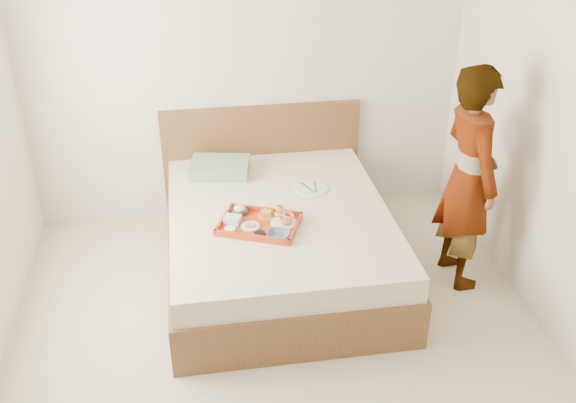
# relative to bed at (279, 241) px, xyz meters

# --- Properties ---
(ground) EXTENTS (3.50, 4.00, 0.01)m
(ground) POSITION_rel_bed_xyz_m (-0.10, -1.00, -0.27)
(ground) COLOR beige
(ground) RESTS_ON ground
(wall_back) EXTENTS (3.50, 0.01, 2.60)m
(wall_back) POSITION_rel_bed_xyz_m (-0.10, 1.00, 1.04)
(wall_back) COLOR silver
(wall_back) RESTS_ON ground
(bed) EXTENTS (1.65, 2.00, 0.53)m
(bed) POSITION_rel_bed_xyz_m (0.00, 0.00, 0.00)
(bed) COLOR brown
(bed) RESTS_ON ground
(headboard) EXTENTS (1.65, 0.06, 0.95)m
(headboard) POSITION_rel_bed_xyz_m (0.00, 0.97, 0.21)
(headboard) COLOR brown
(headboard) RESTS_ON ground
(pillow) EXTENTS (0.50, 0.39, 0.11)m
(pillow) POSITION_rel_bed_xyz_m (-0.37, 0.64, 0.32)
(pillow) COLOR gray
(pillow) RESTS_ON bed
(tray) EXTENTS (0.63, 0.56, 0.05)m
(tray) POSITION_rel_bed_xyz_m (-0.17, -0.21, 0.29)
(tray) COLOR red
(tray) RESTS_ON bed
(prawn_plate) EXTENTS (0.24, 0.24, 0.01)m
(prawn_plate) POSITION_rel_bed_xyz_m (0.00, -0.21, 0.29)
(prawn_plate) COLOR white
(prawn_plate) RESTS_ON tray
(navy_bowl_big) EXTENTS (0.20, 0.20, 0.04)m
(navy_bowl_big) POSITION_rel_bed_xyz_m (-0.06, -0.38, 0.30)
(navy_bowl_big) COLOR #181D45
(navy_bowl_big) RESTS_ON tray
(sauce_dish) EXTENTS (0.10, 0.10, 0.03)m
(sauce_dish) POSITION_rel_bed_xyz_m (-0.18, -0.35, 0.29)
(sauce_dish) COLOR black
(sauce_dish) RESTS_ON tray
(meat_plate) EXTENTS (0.17, 0.17, 0.01)m
(meat_plate) POSITION_rel_bed_xyz_m (-0.23, -0.22, 0.28)
(meat_plate) COLOR white
(meat_plate) RESTS_ON tray
(bread_plate) EXTENTS (0.17, 0.17, 0.01)m
(bread_plate) POSITION_rel_bed_xyz_m (-0.10, -0.10, 0.28)
(bread_plate) COLOR orange
(bread_plate) RESTS_ON tray
(salad_bowl) EXTENTS (0.15, 0.15, 0.04)m
(salad_bowl) POSITION_rel_bed_xyz_m (-0.28, -0.03, 0.30)
(salad_bowl) COLOR #181D45
(salad_bowl) RESTS_ON tray
(plastic_tub) EXTENTS (0.14, 0.13, 0.05)m
(plastic_tub) POSITION_rel_bed_xyz_m (-0.34, -0.15, 0.30)
(plastic_tub) COLOR silver
(plastic_tub) RESTS_ON tray
(cheese_round) EXTENTS (0.10, 0.10, 0.03)m
(cheese_round) POSITION_rel_bed_xyz_m (-0.37, -0.26, 0.29)
(cheese_round) COLOR white
(cheese_round) RESTS_ON tray
(dinner_plate) EXTENTS (0.28, 0.28, 0.01)m
(dinner_plate) POSITION_rel_bed_xyz_m (0.29, 0.28, 0.27)
(dinner_plate) COLOR white
(dinner_plate) RESTS_ON bed
(person) EXTENTS (0.43, 0.62, 1.62)m
(person) POSITION_rel_bed_xyz_m (1.28, -0.25, 0.54)
(person) COLOR white
(person) RESTS_ON ground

